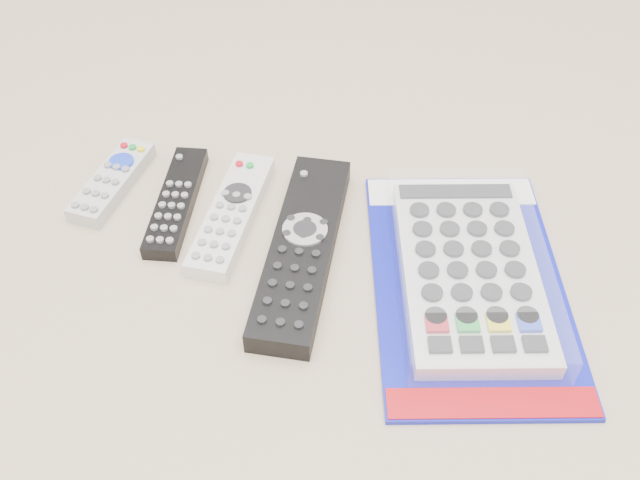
% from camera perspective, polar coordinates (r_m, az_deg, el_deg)
% --- Properties ---
extents(remote_small_grey, '(0.06, 0.14, 0.02)m').
position_cam_1_polar(remote_small_grey, '(0.87, -16.29, 4.55)').
color(remote_small_grey, '#A9A9AC').
rests_on(remote_small_grey, ground).
extents(remote_slim_black, '(0.06, 0.17, 0.02)m').
position_cam_1_polar(remote_slim_black, '(0.82, -11.43, 3.05)').
color(remote_slim_black, black).
rests_on(remote_slim_black, ground).
extents(remote_silver_dvd, '(0.05, 0.19, 0.02)m').
position_cam_1_polar(remote_silver_dvd, '(0.80, -7.08, 2.10)').
color(remote_silver_dvd, silver).
rests_on(remote_silver_dvd, ground).
extents(remote_large_black, '(0.07, 0.27, 0.03)m').
position_cam_1_polar(remote_large_black, '(0.75, -1.41, -0.65)').
color(remote_large_black, black).
rests_on(remote_large_black, ground).
extents(jumbo_remote_packaged, '(0.25, 0.35, 0.04)m').
position_cam_1_polar(jumbo_remote_packaged, '(0.74, 11.88, -2.34)').
color(jumbo_remote_packaged, '#0E15A0').
rests_on(jumbo_remote_packaged, ground).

